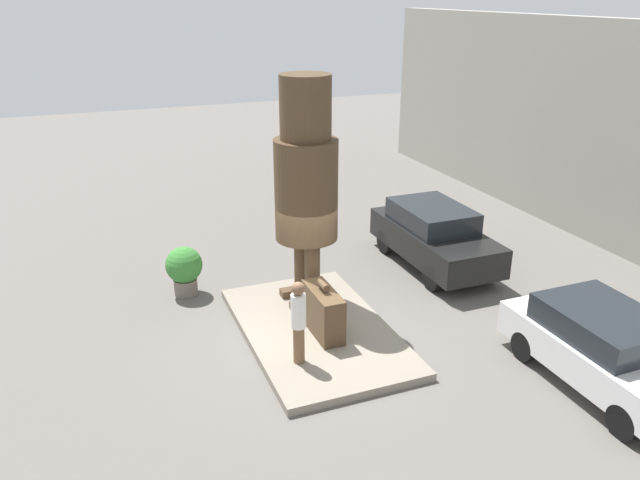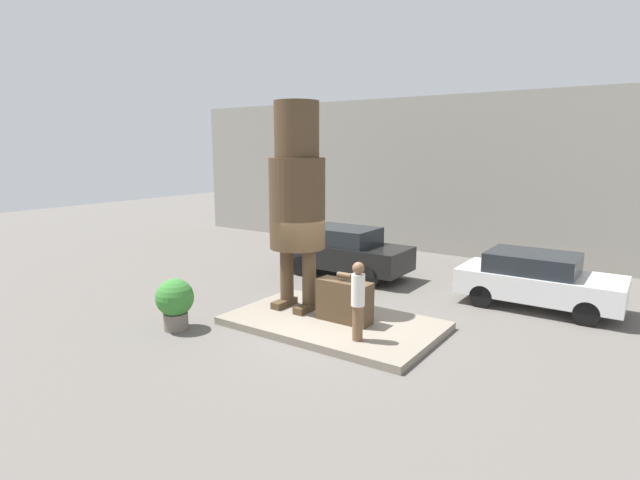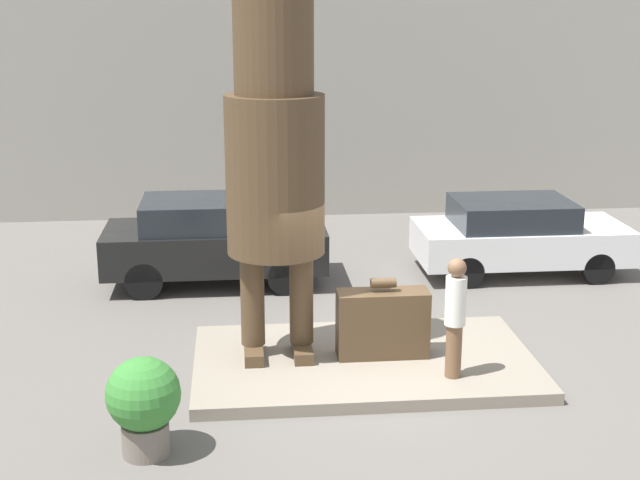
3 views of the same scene
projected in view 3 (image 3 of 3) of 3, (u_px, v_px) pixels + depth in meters
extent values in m
plane|color=#605B56|center=(364.00, 368.00, 13.23)|extent=(60.00, 60.00, 0.00)
cube|color=gray|center=(364.00, 363.00, 13.20)|extent=(5.02, 3.01, 0.18)
cube|color=gray|center=(308.00, 88.00, 21.81)|extent=(28.00, 0.60, 6.29)
cube|color=#4C3823|center=(254.00, 352.00, 13.14)|extent=(0.28, 0.81, 0.18)
cube|color=#4C3823|center=(302.00, 350.00, 13.21)|extent=(0.28, 0.81, 0.18)
cylinder|color=#4C3823|center=(252.00, 298.00, 13.05)|extent=(0.35, 0.35, 1.41)
cylinder|color=#4C3823|center=(301.00, 297.00, 13.12)|extent=(0.35, 0.35, 1.41)
cylinder|color=#4C3823|center=(275.00, 175.00, 12.59)|extent=(1.41, 1.41, 2.27)
cylinder|color=#4C3823|center=(274.00, 44.00, 12.11)|extent=(1.11, 1.11, 1.36)
cube|color=#4C3823|center=(383.00, 323.00, 13.13)|extent=(1.35, 0.48, 1.00)
cylinder|color=#4C3823|center=(383.00, 283.00, 12.96)|extent=(0.37, 0.15, 0.15)
cylinder|color=brown|center=(454.00, 351.00, 12.42)|extent=(0.22, 0.22, 0.78)
cylinder|color=white|center=(456.00, 301.00, 12.22)|extent=(0.29, 0.29, 0.69)
sphere|color=brown|center=(457.00, 268.00, 12.09)|extent=(0.26, 0.26, 0.26)
cube|color=black|center=(216.00, 247.00, 16.94)|extent=(4.17, 1.82, 0.76)
cube|color=#1E2328|center=(203.00, 213.00, 16.75)|extent=(2.29, 1.63, 0.55)
cylinder|color=black|center=(281.00, 252.00, 17.95)|extent=(0.69, 0.18, 0.69)
cylinder|color=black|center=(286.00, 277.00, 16.38)|extent=(0.69, 0.18, 0.69)
cylinder|color=black|center=(152.00, 255.00, 17.71)|extent=(0.69, 0.18, 0.69)
cylinder|color=black|center=(144.00, 281.00, 16.14)|extent=(0.69, 0.18, 0.69)
cube|color=silver|center=(521.00, 241.00, 17.61)|extent=(4.11, 1.86, 0.67)
cube|color=#1E2328|center=(512.00, 213.00, 17.43)|extent=(2.26, 1.68, 0.51)
cylinder|color=black|center=(566.00, 245.00, 18.62)|extent=(0.61, 0.18, 0.61)
cylinder|color=black|center=(598.00, 268.00, 17.01)|extent=(0.61, 0.18, 0.61)
cylinder|color=black|center=(447.00, 248.00, 18.39)|extent=(0.61, 0.18, 0.61)
cylinder|color=black|center=(468.00, 272.00, 16.77)|extent=(0.61, 0.18, 0.61)
cylinder|color=#70665B|center=(146.00, 439.00, 10.70)|extent=(0.57, 0.57, 0.41)
sphere|color=#387F33|center=(143.00, 394.00, 10.55)|extent=(0.90, 0.90, 0.90)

